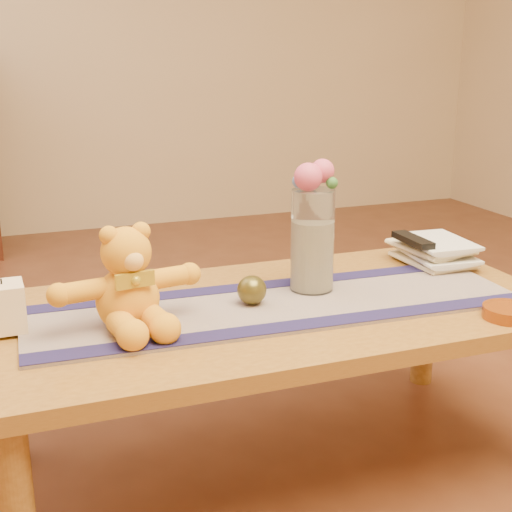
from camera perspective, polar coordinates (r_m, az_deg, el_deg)
name	(u,v)px	position (r m, az deg, el deg)	size (l,w,h in m)	color
floor	(274,465)	(1.96, 1.43, -16.38)	(5.50, 5.50, 0.00)	#4F2716
coffee_table_top	(275,312)	(1.76, 1.53, -4.53)	(1.40, 0.70, 0.04)	brown
table_leg_bl	(6,387)	(2.00, -19.37, -9.83)	(0.07, 0.07, 0.41)	brown
table_leg_br	(425,323)	(2.37, 13.32, -5.20)	(0.07, 0.07, 0.41)	brown
persian_runner	(277,306)	(1.74, 1.71, -3.98)	(1.20, 0.35, 0.01)	#1B204D
runner_border_near	(299,325)	(1.61, 3.49, -5.51)	(1.20, 0.06, 0.00)	#1B1644
runner_border_far	(258,285)	(1.86, 0.18, -2.37)	(1.20, 0.06, 0.00)	#1B1644
teddy_bear	(127,278)	(1.60, -10.29, -1.77)	(0.33, 0.27, 0.22)	orange
pillar_candle	(4,307)	(1.66, -19.50, -3.86)	(0.09, 0.09, 0.11)	beige
candle_wick	(1,281)	(1.64, -19.70, -1.92)	(0.00, 0.00, 0.01)	black
glass_vase	(312,240)	(1.81, 4.53, 1.25)	(0.11, 0.11, 0.26)	silver
potpourri_fill	(312,255)	(1.82, 4.50, 0.06)	(0.09, 0.09, 0.18)	beige
rose_left	(308,177)	(1.75, 4.19, 6.32)	(0.07, 0.07, 0.07)	#CE486D
rose_right	(322,171)	(1.78, 5.32, 6.79)	(0.06, 0.06, 0.06)	#CE486D
blue_flower_back	(312,176)	(1.81, 4.46, 6.39)	(0.04, 0.04, 0.04)	#5471B7
blue_flower_side	(299,181)	(1.78, 3.48, 5.98)	(0.04, 0.04, 0.04)	#5471B7
leaf_sprig	(332,183)	(1.77, 6.09, 5.82)	(0.03, 0.03, 0.03)	#33662D
bronze_ball	(252,290)	(1.72, -0.34, -2.73)	(0.07, 0.07, 0.07)	#4B4219
book_bottom	(409,264)	(2.09, 12.16, -0.64)	(0.17, 0.22, 0.02)	beige
book_lower	(412,258)	(2.08, 12.37, -0.16)	(0.16, 0.22, 0.02)	beige
book_upper	(408,251)	(2.08, 12.04, 0.37)	(0.17, 0.22, 0.02)	beige
book_top	(412,245)	(2.07, 12.38, 0.86)	(0.16, 0.22, 0.02)	beige
tv_remote	(413,240)	(2.06, 12.43, 1.27)	(0.04, 0.16, 0.02)	black
amber_dish	(509,312)	(1.77, 19.55, -4.27)	(0.12, 0.12, 0.03)	#BF5914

